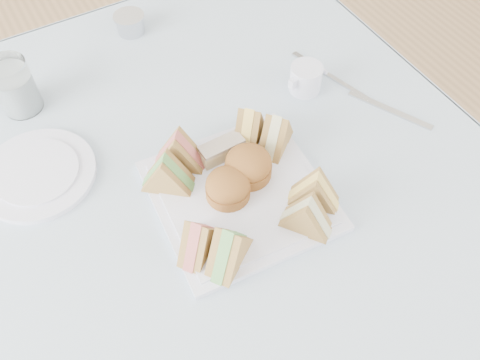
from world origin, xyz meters
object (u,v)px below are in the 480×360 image
water_glass (15,86)px  creamer_jug (306,78)px  table (204,265)px  serving_plate (240,195)px

water_glass → creamer_jug: water_glass is taller
table → creamer_jug: 0.50m
table → serving_plate: size_ratio=3.30×
serving_plate → table: bearing=117.9°
creamer_jug → table: bearing=179.7°
table → water_glass: bearing=125.9°
table → water_glass: (-0.21, 0.29, 0.43)m
water_glass → creamer_jug: bearing=-24.9°
creamer_jug → serving_plate: bearing=-159.4°
table → creamer_jug: (0.28, 0.06, 0.40)m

